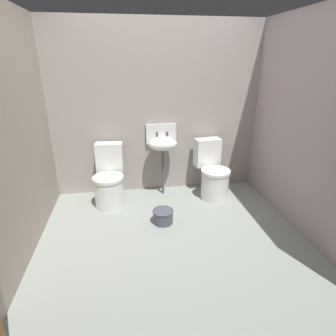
# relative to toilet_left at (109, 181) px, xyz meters

# --- Properties ---
(ground_plane) EXTENTS (3.27, 2.96, 0.08)m
(ground_plane) POSITION_rel_toilet_left_xyz_m (0.70, -0.93, -0.36)
(ground_plane) COLOR gray
(wall_back) EXTENTS (3.27, 0.10, 2.33)m
(wall_back) POSITION_rel_toilet_left_xyz_m (0.70, 0.40, 0.84)
(wall_back) COLOR #9F928B
(wall_back) RESTS_ON ground
(wall_left) EXTENTS (0.10, 2.76, 2.33)m
(wall_left) POSITION_rel_toilet_left_xyz_m (-0.79, -0.83, 0.84)
(wall_left) COLOR #A39485
(wall_left) RESTS_ON ground
(wall_right) EXTENTS (0.10, 2.76, 2.33)m
(wall_right) POSITION_rel_toilet_left_xyz_m (2.18, -0.83, 0.84)
(wall_right) COLOR #9F8C90
(wall_right) RESTS_ON ground
(toilet_left) EXTENTS (0.43, 0.62, 0.78)m
(toilet_left) POSITION_rel_toilet_left_xyz_m (0.00, 0.00, 0.00)
(toilet_left) COLOR white
(toilet_left) RESTS_ON ground
(toilet_right) EXTENTS (0.46, 0.64, 0.78)m
(toilet_right) POSITION_rel_toilet_left_xyz_m (1.43, 0.00, 0.00)
(toilet_right) COLOR white
(toilet_right) RESTS_ON ground
(sink) EXTENTS (0.42, 0.35, 0.99)m
(sink) POSITION_rel_toilet_left_xyz_m (0.74, 0.19, 0.43)
(sink) COLOR #494B58
(sink) RESTS_ON ground
(bucket) EXTENTS (0.25, 0.25, 0.16)m
(bucket) POSITION_rel_toilet_left_xyz_m (0.64, -0.61, -0.24)
(bucket) COLOR #494B58
(bucket) RESTS_ON ground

